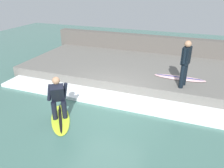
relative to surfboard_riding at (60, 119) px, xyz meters
name	(u,v)px	position (x,y,z in m)	size (l,w,h in m)	color
ground_plane	(108,107)	(1.22, -1.11, -0.03)	(28.00, 28.00, 0.00)	#426B60
concrete_ledge	(133,70)	(4.45, -1.11, 0.21)	(4.40, 10.00, 0.48)	#66635E
back_wall	(145,47)	(6.90, -1.11, 0.65)	(0.50, 10.50, 1.35)	#544F49
wave_foam_crest	(113,99)	(1.74, -1.11, 0.03)	(1.03, 9.50, 0.12)	silver
surfboard_riding	(60,119)	(0.00, 0.00, 0.00)	(1.76, 1.46, 0.07)	#BFE02D
surfer_riding	(58,96)	(0.00, 0.00, 0.80)	(0.61, 0.58, 1.40)	black
surfer_waiting_near	(185,61)	(2.85, -3.40, 1.39)	(0.56, 0.32, 1.69)	black
surfboard_waiting_near	(179,78)	(3.55, -3.25, 0.48)	(0.46, 1.98, 0.07)	beige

